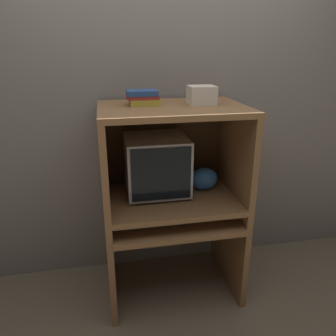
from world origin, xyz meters
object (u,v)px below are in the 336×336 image
object	(u,v)px
mouse	(198,216)
storage_box	(202,95)
snack_bag	(204,179)
keyboard	(157,220)
crt_monitor	(156,164)
book_stack	(143,98)

from	to	relation	value
mouse	storage_box	bearing A→B (deg)	74.13
snack_bag	storage_box	size ratio (longest dim) A/B	1.18
keyboard	crt_monitor	bearing A→B (deg)	80.92
storage_box	keyboard	bearing A→B (deg)	-157.77
keyboard	snack_bag	world-z (taller)	snack_bag
mouse	storage_box	xyz separation A→B (m)	(0.04, 0.13, 0.79)
book_stack	storage_box	bearing A→B (deg)	-7.02
crt_monitor	keyboard	size ratio (longest dim) A/B	0.93
crt_monitor	storage_box	bearing A→B (deg)	-15.09
keyboard	storage_box	size ratio (longest dim) A/B	2.73
crt_monitor	snack_bag	bearing A→B (deg)	-3.17
crt_monitor	book_stack	size ratio (longest dim) A/B	2.07
book_stack	storage_box	xyz separation A→B (m)	(0.37, -0.05, 0.01)
mouse	keyboard	bearing A→B (deg)	-179.86
mouse	snack_bag	world-z (taller)	snack_bag
book_stack	crt_monitor	bearing A→B (deg)	20.94
crt_monitor	keyboard	distance (m)	0.38
keyboard	book_stack	bearing A→B (deg)	105.77
crt_monitor	storage_box	xyz separation A→B (m)	(0.29, -0.08, 0.47)
book_stack	storage_box	world-z (taller)	storage_box
keyboard	snack_bag	distance (m)	0.46
crt_monitor	snack_bag	world-z (taller)	crt_monitor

